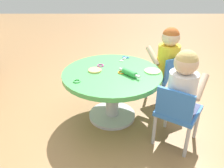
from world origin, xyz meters
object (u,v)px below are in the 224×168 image
seated_child_left (183,84)px  craft_scissors (124,58)px  child_chair_left (177,112)px  craft_table (112,84)px  child_chair_right (168,76)px  rolling_pin (129,73)px  seated_child_right (168,54)px

seated_child_left → craft_scissors: seated_child_left is taller
child_chair_left → craft_scissors: bearing=28.4°
craft_table → seated_child_left: size_ratio=1.71×
child_chair_left → child_chair_right: size_ratio=1.00×
child_chair_left → child_chair_right: bearing=-6.3°
seated_child_left → rolling_pin: bearing=54.3°
child_chair_left → child_chair_right: 0.62m
craft_table → rolling_pin: (-0.07, -0.14, 0.14)m
child_chair_right → rolling_pin: child_chair_right is taller
craft_table → child_chair_right: size_ratio=1.62×
child_chair_right → seated_child_left: bearing=175.5°
craft_scissors → seated_child_right: bearing=-94.4°
seated_child_right → seated_child_left: bearing=177.4°
rolling_pin → craft_scissors: (0.38, 0.02, -0.02)m
rolling_pin → seated_child_left: bearing=-125.7°
child_chair_left → craft_table: bearing=53.5°
child_chair_left → seated_child_left: 0.23m
child_chair_right → seated_child_right: seated_child_right is taller
child_chair_left → seated_child_right: (0.65, -0.05, 0.23)m
craft_table → child_chair_left: size_ratio=1.62×
seated_child_left → rolling_pin: size_ratio=2.75×
craft_table → seated_child_right: 0.64m
craft_table → child_chair_left: child_chair_left is taller
child_chair_left → seated_child_right: size_ratio=1.05×
child_chair_right → craft_scissors: bearing=81.2°
craft_table → rolling_pin: rolling_pin is taller
child_chair_left → child_chair_right: same height
craft_table → rolling_pin: bearing=-114.6°
seated_child_left → seated_child_right: bearing=-2.6°
child_chair_right → seated_child_right: size_ratio=1.05×
child_chair_left → craft_scissors: size_ratio=3.77×
seated_child_left → child_chair_right: (0.58, -0.05, -0.23)m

